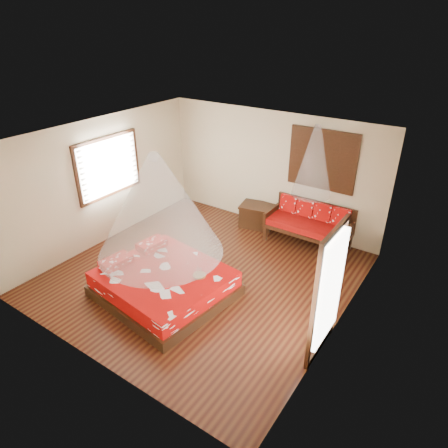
{
  "coord_description": "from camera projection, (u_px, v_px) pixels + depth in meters",
  "views": [
    {
      "loc": [
        4.11,
        -5.3,
        4.66
      ],
      "look_at": [
        0.34,
        0.24,
        1.15
      ],
      "focal_mm": 32.0,
      "sensor_mm": 36.0,
      "label": 1
    }
  ],
  "objects": [
    {
      "name": "room",
      "position": [
        202.0,
        212.0,
        7.44
      ],
      "size": [
        5.54,
        5.54,
        2.84
      ],
      "color": "black",
      "rests_on": "ground"
    },
    {
      "name": "bed",
      "position": [
        164.0,
        283.0,
        7.41
      ],
      "size": [
        2.47,
        2.28,
        0.65
      ],
      "rotation": [
        0.0,
        0.0,
        -0.13
      ],
      "color": "black",
      "rests_on": "floor"
    },
    {
      "name": "daybed",
      "position": [
        310.0,
        222.0,
        8.99
      ],
      "size": [
        1.88,
        0.83,
        0.96
      ],
      "color": "black",
      "rests_on": "floor"
    },
    {
      "name": "storage_chest",
      "position": [
        257.0,
        215.0,
        9.84
      ],
      "size": [
        0.92,
        0.75,
        0.56
      ],
      "rotation": [
        0.0,
        0.0,
        0.21
      ],
      "color": "black",
      "rests_on": "floor"
    },
    {
      "name": "shutter_panel",
      "position": [
        322.0,
        160.0,
        8.59
      ],
      "size": [
        1.52,
        0.06,
        1.32
      ],
      "color": "black",
      "rests_on": "wall_back"
    },
    {
      "name": "window_left",
      "position": [
        109.0,
        167.0,
        8.8
      ],
      "size": [
        0.1,
        1.74,
        1.34
      ],
      "color": "black",
      "rests_on": "wall_left"
    },
    {
      "name": "glazed_door",
      "position": [
        326.0,
        294.0,
        5.81
      ],
      "size": [
        0.08,
        1.02,
        2.16
      ],
      "color": "black",
      "rests_on": "floor"
    },
    {
      "name": "wine_tray",
      "position": [
        199.0,
        274.0,
        7.16
      ],
      "size": [
        0.24,
        0.24,
        0.2
      ],
      "rotation": [
        0.0,
        0.0,
        -0.13
      ],
      "color": "brown",
      "rests_on": "bed"
    },
    {
      "name": "mosquito_net_main",
      "position": [
        158.0,
        205.0,
        6.65
      ],
      "size": [
        2.19,
        2.19,
        1.8
      ],
      "primitive_type": "cone",
      "color": "white",
      "rests_on": "ceiling"
    },
    {
      "name": "mosquito_net_daybed",
      "position": [
        314.0,
        161.0,
        8.2
      ],
      "size": [
        0.84,
        0.84,
        1.5
      ],
      "primitive_type": "cone",
      "color": "white",
      "rests_on": "ceiling"
    }
  ]
}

